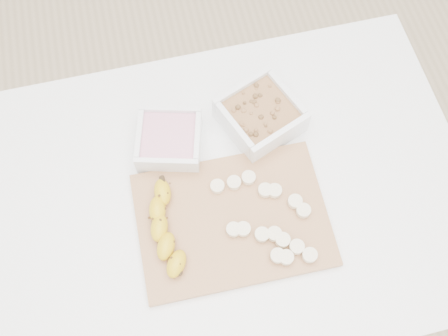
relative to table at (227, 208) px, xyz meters
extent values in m
plane|color=#C6AD89|center=(0.00, 0.00, -0.65)|extent=(3.50, 3.50, 0.00)
cube|color=white|center=(0.00, 0.00, 0.08)|extent=(1.00, 0.70, 0.04)
cylinder|color=white|center=(0.44, -0.29, -0.30)|extent=(0.05, 0.05, 0.71)
cylinder|color=white|center=(-0.44, 0.29, -0.30)|extent=(0.05, 0.05, 0.71)
cylinder|color=white|center=(0.44, 0.29, -0.30)|extent=(0.05, 0.05, 0.71)
cube|color=white|center=(-0.09, 0.13, 0.13)|extent=(0.16, 0.16, 0.06)
cube|color=pink|center=(-0.09, 0.13, 0.13)|extent=(0.13, 0.13, 0.03)
cube|color=white|center=(0.10, 0.14, 0.13)|extent=(0.19, 0.19, 0.07)
cube|color=olive|center=(0.10, 0.14, 0.13)|extent=(0.16, 0.16, 0.04)
cube|color=#B47F52|center=(0.00, -0.06, 0.10)|extent=(0.38, 0.27, 0.01)
cylinder|color=#F5E3BC|center=(-0.02, 0.01, 0.12)|extent=(0.03, 0.03, 0.01)
cylinder|color=#F5E3BC|center=(0.02, 0.01, 0.12)|extent=(0.03, 0.03, 0.01)
cylinder|color=#F5E3BC|center=(0.05, 0.01, 0.12)|extent=(0.03, 0.03, 0.01)
cylinder|color=#F5E3BC|center=(0.07, -0.02, 0.12)|extent=(0.03, 0.03, 0.01)
cylinder|color=#F5E3BC|center=(0.09, -0.03, 0.12)|extent=(0.03, 0.03, 0.01)
cylinder|color=#F5E3BC|center=(0.12, -0.06, 0.12)|extent=(0.03, 0.03, 0.01)
cylinder|color=#F5E3BC|center=(0.13, -0.08, 0.12)|extent=(0.03, 0.03, 0.01)
cylinder|color=#F5E3BC|center=(-0.01, -0.08, 0.12)|extent=(0.03, 0.03, 0.01)
cylinder|color=#F5E3BC|center=(0.01, -0.09, 0.12)|extent=(0.03, 0.03, 0.01)
cylinder|color=#F5E3BC|center=(0.04, -0.11, 0.12)|extent=(0.03, 0.03, 0.01)
cylinder|color=#F5E3BC|center=(0.07, -0.11, 0.12)|extent=(0.03, 0.03, 0.01)
cylinder|color=#F5E3BC|center=(0.10, -0.15, 0.12)|extent=(0.03, 0.03, 0.01)
cylinder|color=#F5E3BC|center=(0.12, -0.17, 0.12)|extent=(0.03, 0.03, 0.01)
cylinder|color=#F5E3BC|center=(0.07, -0.16, 0.12)|extent=(0.03, 0.03, 0.01)
cylinder|color=#F5E3BC|center=(0.06, -0.15, 0.12)|extent=(0.03, 0.03, 0.01)
cylinder|color=#F5E3BC|center=(0.08, -0.13, 0.12)|extent=(0.03, 0.03, 0.01)
camera|label=1|loc=(-0.09, -0.34, 1.05)|focal=40.00mm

